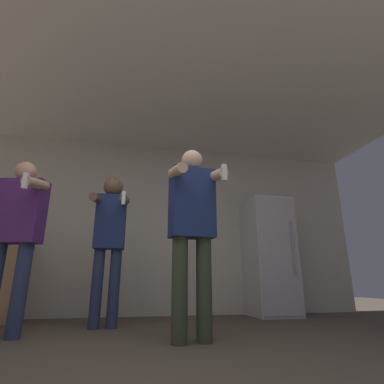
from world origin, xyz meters
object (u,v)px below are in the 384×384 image
Objects in this scene: person_spectator_back at (110,233)px; person_woman_foreground at (192,223)px; bottle_dark_rum at (0,237)px; bottle_tall_gin at (18,235)px; refrigerator at (269,256)px; person_man_side at (16,226)px.

person_woman_foreground is at bearing -51.60° from person_spectator_back.
bottle_tall_gin is (0.21, 0.00, 0.03)m from bottle_dark_rum.
refrigerator reaches higher than person_woman_foreground.
person_man_side is at bearing -72.46° from bottle_tall_gin.
bottle_tall_gin is 0.19× the size of person_woman_foreground.
person_woman_foreground is 1.02× the size of person_man_side.
person_spectator_back is at bearing -162.33° from refrigerator.
refrigerator reaches higher than person_spectator_back.
person_spectator_back is (1.41, -0.80, -0.02)m from bottle_dark_rum.
person_woman_foreground reaches higher than bottle_tall_gin.
person_spectator_back is (-2.24, -0.71, 0.15)m from refrigerator.
person_woman_foreground is at bearing -41.75° from bottle_tall_gin.
bottle_dark_rum is 0.21m from bottle_tall_gin.
person_man_side is (-3.05, -1.14, 0.12)m from refrigerator.
bottle_dark_rum is at bearing 150.50° from person_spectator_back.
person_woman_foreground is at bearing -18.15° from person_man_side.
person_spectator_back is at bearing -33.52° from bottle_tall_gin.
person_spectator_back is (-0.75, 0.94, 0.04)m from person_woman_foreground.
bottle_tall_gin is 1.44m from person_spectator_back.
refrigerator is at bearing -1.31° from bottle_dark_rum.
person_man_side is (-1.56, 0.51, 0.01)m from person_woman_foreground.
person_man_side is at bearing -64.21° from bottle_dark_rum.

